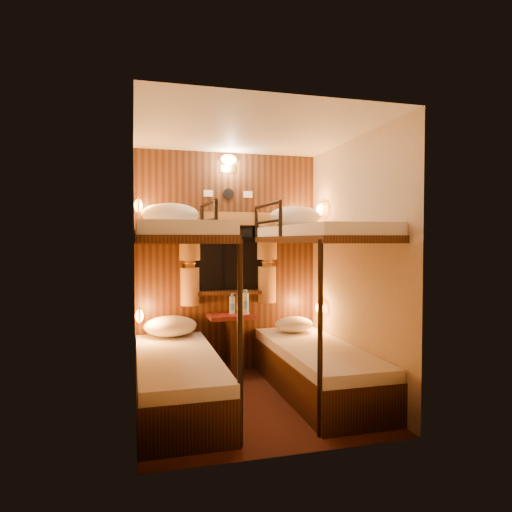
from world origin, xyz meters
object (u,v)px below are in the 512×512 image
object	(u,v)px
bunk_right	(316,334)
bottle_right	(245,303)
bunk_left	(178,342)
bottle_left	(232,305)
table	(232,336)

from	to	relation	value
bunk_right	bottle_right	xyz separation A→B (m)	(-0.50, 0.78, 0.20)
bunk_left	bottle_left	bearing A→B (deg)	49.99
bunk_right	bottle_right	world-z (taller)	bunk_right
bottle_left	bottle_right	xyz separation A→B (m)	(0.14, -0.00, 0.02)
table	bottle_right	distance (m)	0.38
bunk_left	bottle_left	distance (m)	1.03
bunk_right	bottle_right	bearing A→B (deg)	122.68
bunk_left	bottle_left	xyz separation A→B (m)	(0.65, 0.78, 0.19)
bottle_right	bottle_left	bearing A→B (deg)	179.65
bottle_left	table	bearing A→B (deg)	152.48
bunk_left	bottle_right	distance (m)	1.13
bunk_left	bottle_right	world-z (taller)	bunk_left
table	bottle_left	xyz separation A→B (m)	(0.01, -0.00, 0.33)
bottle_left	bunk_left	bearing A→B (deg)	-130.01
table	bottle_right	xyz separation A→B (m)	(0.15, -0.00, 0.35)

